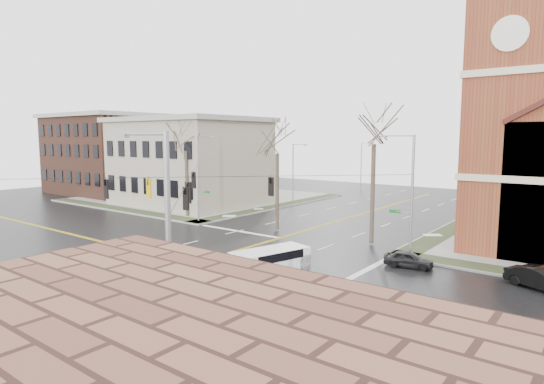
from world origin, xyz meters
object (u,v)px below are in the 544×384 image
Objects in this scene: parked_car_a at (409,259)px; signal_pole_se at (166,253)px; streetlight_north_a at (294,171)px; tree_nw_near at (277,148)px; streetlight_north_b at (362,164)px; signal_pole_nw at (199,176)px; tree_nw_far at (186,146)px; parked_car_b at (541,279)px; tree_ne at (374,137)px; cargo_van at (272,262)px; signal_pole_ne at (410,191)px.

signal_pole_se is at bearing 166.92° from parked_car_a.
tree_nw_near reaches higher than streetlight_north_a.
parked_car_a is at bearing -59.57° from streetlight_north_b.
signal_pole_nw is 2.71× the size of parked_car_a.
tree_nw_far reaches higher than signal_pole_nw.
parked_car_b is at bearing -51.58° from streetlight_north_b.
tree_ne is (18.88, 1.68, 3.99)m from signal_pole_nw.
signal_pole_se is at bearing -69.73° from streetlight_north_b.
tree_ne is (0.83, 12.59, 7.77)m from cargo_van.
tree_nw_far is at bearing 136.92° from signal_pole_se.
parked_car_a is 7.92m from parked_car_b.
cargo_van is 25.62m from tree_nw_far.
streetlight_north_b is 50.17m from parked_car_b.
tree_nw_far is at bearing 106.42° from parked_car_b.
streetlight_north_b is (0.00, 20.00, 0.00)m from streetlight_north_a.
cargo_van is 0.45× the size of tree_ne.
tree_nw_near is at bearing 63.72° from parked_car_a.
signal_pole_nw is 24.42m from parked_car_a.
tree_ne is at bearing -39.14° from streetlight_north_a.
streetlight_north_b is at bearing 88.95° from signal_pole_nw.
signal_pole_ne is at bearing 12.39° from parked_car_a.
cargo_van is at bearing -54.32° from tree_nw_near.
signal_pole_se is at bearing -90.00° from signal_pole_ne.
signal_pole_ne is 23.00m from signal_pole_se.
tree_nw_far is (-27.24, 4.31, 7.37)m from parked_car_a.
signal_pole_nw is 1.00× the size of signal_pole_se.
signal_pole_nw and signal_pole_se have the same top height.
signal_pole_se is at bearing 178.83° from parked_car_b.
parked_car_a is at bearing -7.07° from signal_pole_nw.
tree_nw_far reaches higher than signal_pole_se.
signal_pole_se is 35.78m from tree_nw_far.
tree_ne is (-4.97, 4.64, 8.37)m from parked_car_a.
signal_pole_ne reaches higher than parked_car_b.
signal_pole_nw is 21.43m from cargo_van.
streetlight_north_b is 0.73× the size of tree_nw_far.
signal_pole_ne is 12.43m from cargo_van.
signal_pole_se is 2.27× the size of parked_car_b.
streetlight_north_a is 32.63m from cargo_van.
signal_pole_ne is 0.82× the size of tree_nw_far.
cargo_van is (-4.59, -10.91, -3.78)m from signal_pole_ne.
signal_pole_nw is at bearing 164.71° from cargo_van.
tree_nw_far is at bearing -179.16° from tree_ne.
tree_nw_near is (-13.44, 1.41, 2.94)m from signal_pole_ne.
tree_nw_near is at bearing 118.84° from signal_pole_se.
parked_car_b is 36.13m from tree_nw_far.
parked_car_a is (1.20, 20.04, -4.38)m from signal_pole_se.
parked_car_b is at bearing -16.48° from signal_pole_ne.
parked_car_b is 0.36× the size of tree_nw_near.
parked_car_a is at bearing -67.95° from signal_pole_ne.
parked_car_b is (31.09, -39.20, -3.81)m from streetlight_north_b.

